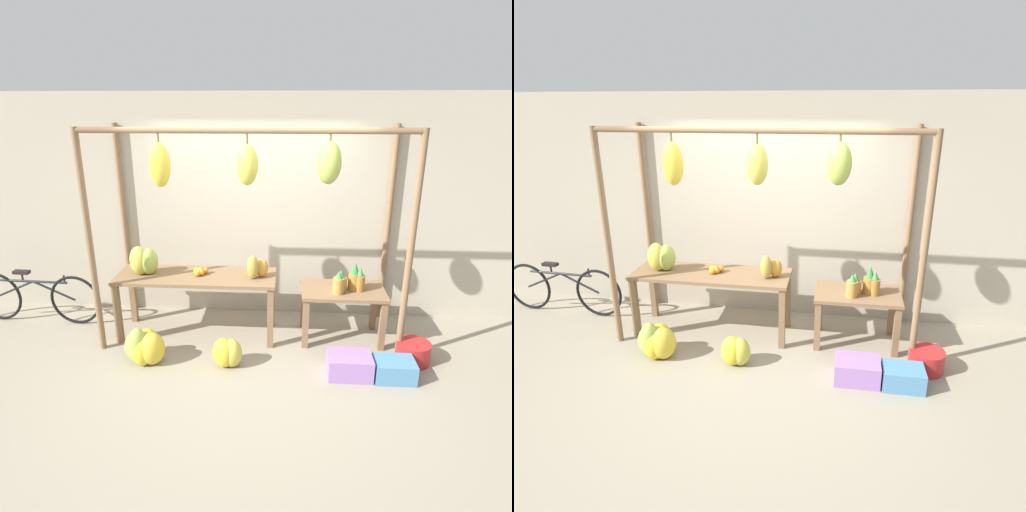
{
  "view_description": "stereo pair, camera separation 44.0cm",
  "coord_description": "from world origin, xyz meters",
  "views": [
    {
      "loc": [
        0.37,
        -3.9,
        2.64
      ],
      "look_at": [
        0.07,
        0.68,
        1.02
      ],
      "focal_mm": 30.0,
      "sensor_mm": 36.0,
      "label": 1
    },
    {
      "loc": [
        0.81,
        -3.85,
        2.64
      ],
      "look_at": [
        0.07,
        0.68,
        1.02
      ],
      "focal_mm": 30.0,
      "sensor_mm": 36.0,
      "label": 2
    }
  ],
  "objects": [
    {
      "name": "display_table_main",
      "position": [
        -0.63,
        0.68,
        0.66
      ],
      "size": [
        1.86,
        0.62,
        0.77
      ],
      "color": "brown",
      "rests_on": "ground_plane"
    },
    {
      "name": "blue_bucket",
      "position": [
        1.81,
        0.22,
        0.12
      ],
      "size": [
        0.36,
        0.36,
        0.23
      ],
      "color": "#AD2323",
      "rests_on": "ground_plane"
    },
    {
      "name": "orange_pile",
      "position": [
        -0.58,
        0.7,
        0.81
      ],
      "size": [
        0.18,
        0.16,
        0.09
      ],
      "color": "orange",
      "rests_on": "display_table_main"
    },
    {
      "name": "banana_pile_on_table",
      "position": [
        -1.23,
        0.67,
        0.93
      ],
      "size": [
        0.38,
        0.3,
        0.34
      ],
      "color": "#9EB247",
      "rests_on": "display_table_main"
    },
    {
      "name": "ground_plane",
      "position": [
        0.0,
        0.0,
        0.0
      ],
      "size": [
        20.0,
        20.0,
        0.0
      ],
      "primitive_type": "plane",
      "color": "gray"
    },
    {
      "name": "papaya_pile",
      "position": [
        0.09,
        0.65,
        0.89
      ],
      "size": [
        0.25,
        0.2,
        0.28
      ],
      "color": "#B2993D",
      "rests_on": "display_table_main"
    },
    {
      "name": "shop_wall_back",
      "position": [
        0.0,
        1.38,
        1.4
      ],
      "size": [
        8.0,
        0.08,
        2.8
      ],
      "color": "#B2A893",
      "rests_on": "ground_plane"
    },
    {
      "name": "parked_bicycle",
      "position": [
        -2.74,
        0.85,
        0.34
      ],
      "size": [
        1.7,
        0.11,
        0.7
      ],
      "color": "black",
      "rests_on": "ground_plane"
    },
    {
      "name": "banana_pile_ground_right",
      "position": [
        -0.19,
        0.0,
        0.16
      ],
      "size": [
        0.38,
        0.3,
        0.33
      ],
      "color": "gold",
      "rests_on": "ground_plane"
    },
    {
      "name": "stall_awning",
      "position": [
        0.02,
        0.49,
        1.76
      ],
      "size": [
        3.39,
        1.16,
        2.45
      ],
      "color": "brown",
      "rests_on": "ground_plane"
    },
    {
      "name": "banana_pile_ground_left",
      "position": [
        -1.1,
        0.03,
        0.18
      ],
      "size": [
        0.53,
        0.46,
        0.42
      ],
      "color": "gold",
      "rests_on": "ground_plane"
    },
    {
      "name": "display_table_side",
      "position": [
        1.08,
        0.7,
        0.51
      ],
      "size": [
        0.96,
        0.6,
        0.63
      ],
      "color": "brown",
      "rests_on": "ground_plane"
    },
    {
      "name": "pineapple_cluster",
      "position": [
        1.13,
        0.65,
        0.75
      ],
      "size": [
        0.37,
        0.26,
        0.33
      ],
      "color": "#B27F38",
      "rests_on": "display_table_side"
    },
    {
      "name": "fruit_crate_purple",
      "position": [
        1.53,
        -0.1,
        0.1
      ],
      "size": [
        0.41,
        0.29,
        0.21
      ],
      "color": "#4C84B2",
      "rests_on": "ground_plane"
    },
    {
      "name": "fruit_crate_white",
      "position": [
        1.08,
        -0.07,
        0.12
      ],
      "size": [
        0.45,
        0.33,
        0.23
      ],
      "color": "#9970B7",
      "rests_on": "ground_plane"
    }
  ]
}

